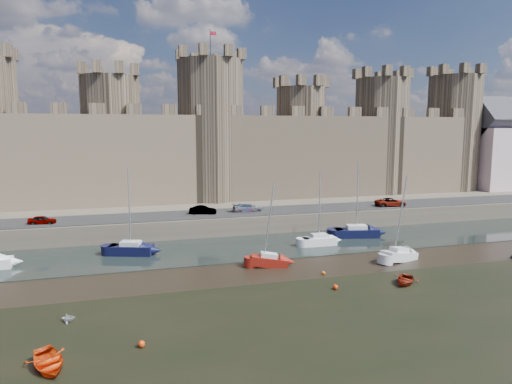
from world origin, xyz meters
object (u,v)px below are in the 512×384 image
Objects in this scene: sailboat_5 at (399,255)px; car_0 at (42,220)px; car_3 at (391,202)px; car_1 at (203,210)px; sailboat_2 at (319,240)px; sailboat_4 at (269,260)px; car_2 at (248,208)px; dinghy_0 at (49,364)px; sailboat_1 at (131,249)px; sailboat_3 at (356,232)px.

car_0 is at bearing 137.22° from sailboat_5.
car_3 is 21.37m from sailboat_5.
car_1 is 27.10m from sailboat_5.
sailboat_4 is (-8.51, -6.47, -0.07)m from sailboat_2.
car_3 is (22.31, -1.58, 0.02)m from car_2.
sailboat_4 is at bearing -152.29° from car_1.
car_1 is at bearing 94.32° from car_3.
car_2 is 18.46m from sailboat_4.
sailboat_5 is 36.21m from dinghy_0.
sailboat_5 is at bearing -0.49° from sailboat_1.
car_0 is 0.35× the size of sailboat_5.
car_0 is at bearing 79.19° from dinghy_0.
sailboat_3 is 11.07m from sailboat_5.
car_0 is at bearing 158.14° from sailboat_4.
sailboat_5 reaches higher than sailboat_2.
sailboat_1 reaches higher than car_1.
car_2 is 0.47× the size of sailboat_5.
car_3 is at bearing 46.35° from sailboat_4.
dinghy_0 is (-34.03, -25.31, -0.43)m from sailboat_3.
dinghy_0 is (-21.47, -34.29, -2.78)m from car_2.
sailboat_3 reaches higher than car_1.
sailboat_2 is at bearing 107.76° from sailboat_5.
car_3 is 54.72m from dinghy_0.
sailboat_4 is at bearing -140.82° from sailboat_2.
sailboat_1 is at bearing 122.31° from car_2.
car_0 is 34.56m from sailboat_2.
sailboat_1 reaches higher than car_0.
car_2 is 40.55m from dinghy_0.
sailboat_5 is at bearing -81.05° from sailboat_3.
dinghy_0 is (-14.94, -34.07, -2.76)m from car_1.
sailboat_3 reaches higher than sailboat_4.
car_1 is 0.38× the size of sailboat_1.
sailboat_2 is (22.39, -1.90, -0.04)m from sailboat_1.
sailboat_2 is at bearing 128.72° from car_3.
car_1 is 0.41× the size of sailboat_2.
car_3 is at bearing 16.58° from dinghy_0.
dinghy_0 is at bearing -82.17° from sailboat_1.
sailboat_5 is at bearing 157.35° from car_3.
sailboat_5 is at bearing 3.02° from dinghy_0.
sailboat_2 is 10.19m from sailboat_5.
car_3 is 1.39× the size of dinghy_0.
sailboat_2 reaches higher than car_3.
sailboat_2 is 0.90× the size of sailboat_3.
dinghy_0 is at bearing -162.45° from car_0.
sailboat_1 is 1.10× the size of sailboat_4.
sailboat_4 is at bearing 20.27° from dinghy_0.
sailboat_1 reaches higher than sailboat_2.
sailboat_3 is at bearing -92.77° from car_0.
sailboat_2 is at bearing 49.90° from sailboat_4.
car_0 is at bearing 94.42° from car_2.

